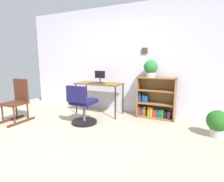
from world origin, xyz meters
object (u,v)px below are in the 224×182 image
Objects in this scene: monitor at (100,76)px; keyboard at (97,83)px; potted_plant_on_shelf at (151,68)px; desk at (99,86)px; potted_plant_floor at (217,122)px; rocking_chair at (18,100)px; office_chair at (82,107)px; bookshelf_low at (155,100)px.

monitor is 0.27m from keyboard.
potted_plant_on_shelf is at bearing 16.76° from keyboard.
potted_plant_floor is at bearing -8.54° from desk.
office_chair is at bearing 16.32° from rocking_chair.
office_chair is at bearing -85.77° from monitor.
rocking_chair is at bearing -163.68° from office_chair.
bookshelf_low is (1.28, 0.40, -0.37)m from keyboard.
keyboard reaches higher than potted_plant_floor.
potted_plant_on_shelf reaches higher than potted_plant_floor.
monitor reaches higher than bookshelf_low.
potted_plant_on_shelf is at bearing 155.33° from potted_plant_floor.
monitor is at bearing 94.23° from office_chair.
bookshelf_low reaches higher than office_chair.
bookshelf_low is (2.62, 1.46, -0.05)m from rocking_chair.
monitor is 0.76× the size of keyboard.
monitor is 1.88m from rocking_chair.
desk is at bearing -169.27° from potted_plant_on_shelf.
rocking_chair is 2.95m from potted_plant_on_shelf.
office_chair is (0.03, -0.78, -0.35)m from desk.
monitor is at bearing 109.21° from desk.
desk is 0.15m from keyboard.
potted_plant_floor is at bearing -10.57° from monitor.
desk is 1.26m from potted_plant_on_shelf.
keyboard is 0.46× the size of office_chair.
office_chair is at bearing -139.77° from bookshelf_low.
potted_plant_floor is (2.48, -0.46, -0.65)m from monitor.
bookshelf_low is at bearing 40.23° from office_chair.
keyboard is at bearing -162.49° from bookshelf_low.
office_chair is 0.88× the size of bookshelf_low.
bookshelf_low is 1.34m from potted_plant_floor.
potted_plant_on_shelf is 0.81× the size of potted_plant_floor.
rocking_chair is at bearing -150.86° from bookshelf_low.
desk is 1.35m from bookshelf_low.
desk is 2.99× the size of potted_plant_on_shelf.
bookshelf_low reaches higher than potted_plant_floor.
desk is 1.38× the size of office_chair.
office_chair reaches higher than keyboard.
bookshelf_low is at bearing 24.53° from potted_plant_on_shelf.
desk is 3.92× the size of monitor.
potted_plant_on_shelf is (2.50, 1.41, 0.67)m from rocking_chair.
bookshelf_low is at bearing 7.75° from monitor.
monitor is 0.32× the size of rocking_chair.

